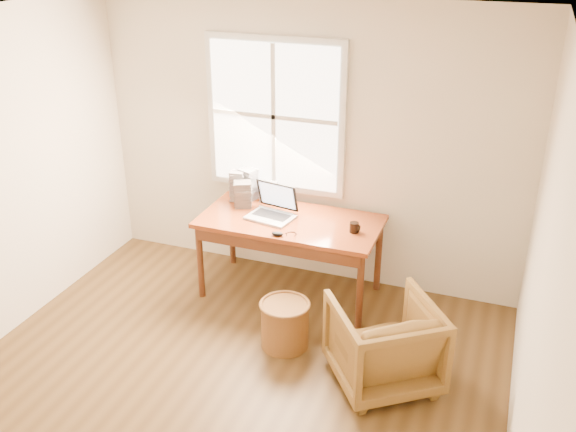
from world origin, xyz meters
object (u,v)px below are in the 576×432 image
object	(u,v)px
armchair	(384,343)
cd_stack_a	(248,184)
wicker_stool	(285,325)
laptop	(270,204)
coffee_mug	(354,227)
desk	(290,221)

from	to	relation	value
armchair	cd_stack_a	bearing A→B (deg)	-73.23
armchair	cd_stack_a	xyz separation A→B (m)	(-1.61, 1.24, 0.57)
wicker_stool	laptop	world-z (taller)	laptop
wicker_stool	coffee_mug	xyz separation A→B (m)	(0.35, 0.73, 0.60)
coffee_mug	laptop	bearing A→B (deg)	-162.55
desk	wicker_stool	bearing A→B (deg)	-72.86
wicker_stool	coffee_mug	world-z (taller)	coffee_mug
armchair	coffee_mug	distance (m)	1.11
desk	cd_stack_a	size ratio (longest dim) A/B	5.29
wicker_stool	cd_stack_a	distance (m)	1.50
laptop	desk	bearing A→B (deg)	24.99
armchair	coffee_mug	world-z (taller)	coffee_mug
armchair	wicker_stool	size ratio (longest dim) A/B	1.92
desk	cd_stack_a	world-z (taller)	cd_stack_a
cd_stack_a	laptop	bearing A→B (deg)	-43.59
wicker_stool	laptop	bearing A→B (deg)	119.33
desk	armchair	size ratio (longest dim) A/B	2.16
coffee_mug	cd_stack_a	world-z (taller)	cd_stack_a
laptop	coffee_mug	size ratio (longest dim) A/B	4.44
desk	laptop	world-z (taller)	laptop
armchair	cd_stack_a	distance (m)	2.11
wicker_stool	laptop	xyz separation A→B (m)	(-0.41, 0.73, 0.70)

